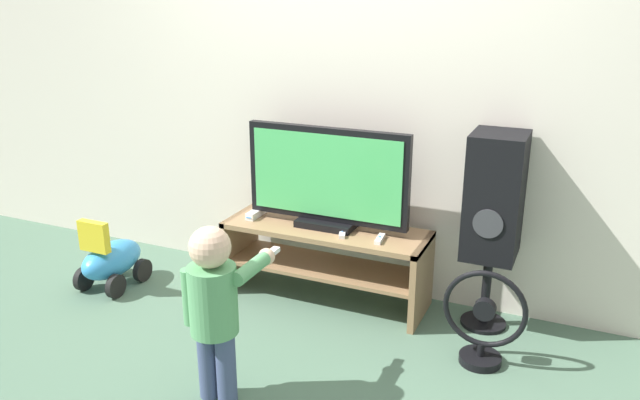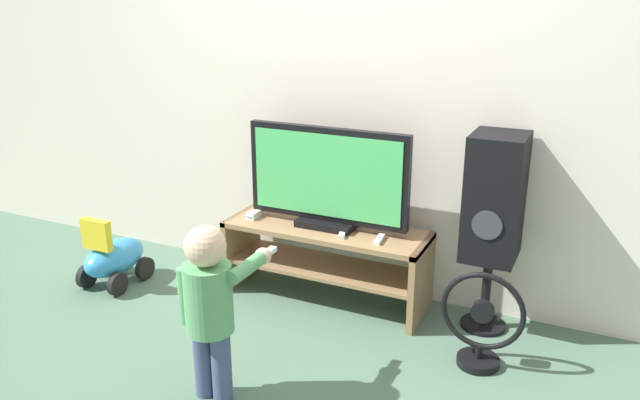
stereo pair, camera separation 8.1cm
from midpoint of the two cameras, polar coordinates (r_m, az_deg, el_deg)
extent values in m
plane|color=#4C6B56|center=(3.70, -0.19, -10.26)|extent=(16.00, 16.00, 0.00)
cube|color=silver|center=(3.72, 3.09, 11.03)|extent=(10.00, 0.06, 2.60)
cube|color=#93704C|center=(3.68, 1.17, -2.72)|extent=(1.22, 0.41, 0.03)
cube|color=#93704C|center=(3.78, 1.15, -6.13)|extent=(1.18, 0.37, 0.02)
cube|color=#93704C|center=(4.02, -6.59, -4.28)|extent=(0.04, 0.41, 0.47)
cube|color=#93704C|center=(3.59, 9.90, -7.39)|extent=(0.04, 0.41, 0.47)
cube|color=black|center=(3.69, 1.31, -2.11)|extent=(0.34, 0.20, 0.04)
cube|color=black|center=(3.59, 1.34, 2.33)|extent=(0.98, 0.05, 0.55)
cube|color=#4CBF66|center=(3.57, 1.16, 2.21)|extent=(0.91, 0.01, 0.48)
cube|color=white|center=(3.87, -5.13, -1.14)|extent=(0.05, 0.19, 0.04)
cube|color=#3F8CE5|center=(3.79, -5.85, -1.58)|extent=(0.03, 0.00, 0.01)
cube|color=white|center=(3.49, 6.11, -3.61)|extent=(0.05, 0.13, 0.02)
cylinder|color=#337FD8|center=(3.48, 6.12, -3.41)|extent=(0.01, 0.01, 0.00)
cube|color=white|center=(3.56, 2.71, -3.07)|extent=(0.07, 0.13, 0.02)
cylinder|color=#337FD8|center=(3.55, 2.71, -2.87)|extent=(0.01, 0.01, 0.00)
cylinder|color=#3F4C72|center=(2.99, -9.79, -14.31)|extent=(0.09, 0.09, 0.35)
cylinder|color=#3F4C72|center=(2.95, -8.19, -14.82)|extent=(0.09, 0.09, 0.35)
cylinder|color=#599E66|center=(2.80, -9.34, -8.87)|extent=(0.22, 0.22, 0.32)
sphere|color=beige|center=(2.70, -9.61, -4.18)|extent=(0.18, 0.18, 0.18)
cylinder|color=#599E66|center=(2.88, -11.40, -8.55)|extent=(0.07, 0.07, 0.27)
cylinder|color=#599E66|center=(2.79, -5.80, -6.13)|extent=(0.07, 0.27, 0.07)
sphere|color=beige|center=(2.89, -4.45, -5.15)|extent=(0.08, 0.08, 0.08)
cube|color=white|center=(2.93, -4.06, -4.86)|extent=(0.03, 0.13, 0.02)
cylinder|color=black|center=(3.69, 15.29, -10.92)|extent=(0.25, 0.25, 0.02)
cylinder|color=black|center=(3.60, 15.56, -8.09)|extent=(0.05, 0.05, 0.43)
cube|color=black|center=(3.40, 16.36, 0.25)|extent=(0.28, 0.32, 0.67)
cylinder|color=#38383D|center=(3.27, 15.71, -2.25)|extent=(0.15, 0.01, 0.15)
cylinder|color=black|center=(3.34, 14.94, -14.03)|extent=(0.21, 0.21, 0.04)
cylinder|color=black|center=(3.32, 15.01, -13.25)|extent=(0.04, 0.04, 0.07)
torus|color=black|center=(3.20, 15.35, -9.79)|extent=(0.41, 0.03, 0.41)
cylinder|color=black|center=(3.20, 15.35, -9.79)|extent=(0.11, 0.05, 0.11)
ellipsoid|color=#338CD1|center=(4.18, -17.75, -5.00)|extent=(0.25, 0.46, 0.21)
cube|color=yellow|center=(4.02, -19.23, -2.99)|extent=(0.20, 0.05, 0.19)
cylinder|color=black|center=(4.38, -17.73, -5.38)|extent=(0.04, 0.15, 0.15)
cylinder|color=black|center=(4.22, -15.18, -6.06)|extent=(0.04, 0.15, 0.15)
cylinder|color=black|center=(4.22, -20.04, -6.58)|extent=(0.04, 0.15, 0.15)
cylinder|color=black|center=(4.05, -17.47, -7.34)|extent=(0.04, 0.15, 0.15)
camera|label=1|loc=(0.04, -89.34, 0.22)|focal=35.00mm
camera|label=2|loc=(0.04, 90.66, -0.22)|focal=35.00mm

